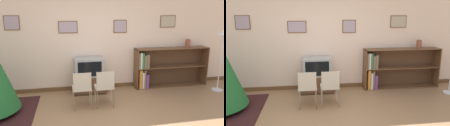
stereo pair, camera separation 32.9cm
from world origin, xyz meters
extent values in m
cube|color=beige|center=(0.00, 2.33, 1.35)|extent=(9.17, 0.08, 2.70)
cube|color=brown|center=(0.00, 2.27, 0.05)|extent=(9.17, 0.03, 0.10)
cube|color=brown|center=(-1.93, 2.28, 1.77)|extent=(0.35, 0.02, 0.34)
cube|color=#A893A3|center=(-1.93, 2.27, 1.77)|extent=(0.31, 0.01, 0.31)
cube|color=brown|center=(-0.64, 2.28, 1.65)|extent=(0.47, 0.02, 0.30)
cube|color=#A893A3|center=(-0.64, 2.27, 1.65)|extent=(0.43, 0.01, 0.26)
cube|color=brown|center=(0.69, 2.28, 1.65)|extent=(0.35, 0.02, 0.33)
cube|color=#A893A3|center=(0.69, 2.27, 1.65)|extent=(0.31, 0.01, 0.30)
cube|color=brown|center=(2.01, 2.28, 1.76)|extent=(0.43, 0.02, 0.32)
cube|color=tan|center=(2.01, 2.27, 1.76)|extent=(0.40, 0.01, 0.28)
sphere|color=gold|center=(-1.95, 1.46, 0.60)|extent=(0.06, 0.06, 0.06)
cube|color=#412A1A|center=(-0.17, 2.02, 0.03)|extent=(0.80, 0.46, 0.05)
cube|color=brown|center=(-0.17, 2.02, 0.25)|extent=(0.83, 0.48, 0.39)
cube|color=#9E9E99|center=(-0.17, 2.02, 0.67)|extent=(0.70, 0.46, 0.46)
cube|color=black|center=(-0.17, 1.78, 0.67)|extent=(0.57, 0.01, 0.36)
cube|color=#BCB29E|center=(-0.42, 1.16, 0.43)|extent=(0.40, 0.40, 0.02)
cube|color=#BCB29E|center=(-0.42, 0.97, 0.63)|extent=(0.35, 0.01, 0.38)
cylinder|color=beige|center=(-0.60, 1.34, 0.21)|extent=(0.02, 0.02, 0.42)
cylinder|color=beige|center=(-0.24, 1.34, 0.21)|extent=(0.02, 0.02, 0.42)
cylinder|color=beige|center=(-0.60, 0.98, 0.21)|extent=(0.02, 0.02, 0.42)
cylinder|color=beige|center=(-0.24, 0.98, 0.21)|extent=(0.02, 0.02, 0.42)
cylinder|color=beige|center=(-0.60, 0.98, 0.41)|extent=(0.02, 0.02, 0.82)
cylinder|color=beige|center=(-0.24, 0.98, 0.41)|extent=(0.02, 0.02, 0.82)
cube|color=#BCB29E|center=(0.07, 1.16, 0.43)|extent=(0.40, 0.40, 0.02)
cube|color=#BCB29E|center=(0.07, 0.97, 0.63)|extent=(0.35, 0.01, 0.38)
cylinder|color=beige|center=(-0.11, 1.34, 0.21)|extent=(0.02, 0.02, 0.42)
cylinder|color=beige|center=(0.25, 1.34, 0.21)|extent=(0.02, 0.02, 0.42)
cylinder|color=beige|center=(-0.11, 0.98, 0.21)|extent=(0.02, 0.02, 0.42)
cylinder|color=beige|center=(0.25, 0.98, 0.21)|extent=(0.02, 0.02, 0.42)
cylinder|color=beige|center=(-0.11, 0.98, 0.41)|extent=(0.02, 0.02, 0.82)
cylinder|color=beige|center=(0.25, 0.98, 0.41)|extent=(0.02, 0.02, 0.82)
cube|color=brown|center=(1.08, 2.09, 0.53)|extent=(0.02, 0.36, 1.07)
cube|color=brown|center=(3.10, 2.09, 0.53)|extent=(0.02, 0.36, 1.07)
cube|color=brown|center=(2.09, 2.09, 1.06)|extent=(2.04, 0.36, 0.02)
cube|color=brown|center=(2.09, 2.09, 0.01)|extent=(2.04, 0.36, 0.02)
cube|color=brown|center=(2.09, 2.09, 0.56)|extent=(2.00, 0.36, 0.02)
cube|color=brown|center=(2.09, 2.26, 0.53)|extent=(2.04, 0.01, 1.07)
cube|color=orange|center=(1.18, 2.04, 0.27)|extent=(0.07, 0.26, 0.51)
cube|color=silver|center=(1.25, 2.05, 0.24)|extent=(0.05, 0.27, 0.44)
cube|color=#756047|center=(1.30, 2.03, 0.26)|extent=(0.04, 0.23, 0.49)
cube|color=#7A3D7F|center=(1.37, 2.03, 0.20)|extent=(0.07, 0.22, 0.37)
cube|color=#756047|center=(1.13, 2.03, 0.77)|extent=(0.05, 0.23, 0.41)
cube|color=silver|center=(1.18, 2.03, 0.77)|extent=(0.04, 0.23, 0.42)
cube|color=#337547|center=(1.23, 2.04, 0.77)|extent=(0.05, 0.25, 0.41)
cube|color=#756047|center=(1.29, 2.07, 0.74)|extent=(0.06, 0.30, 0.35)
cube|color=#756047|center=(1.37, 2.01, 0.75)|extent=(0.06, 0.20, 0.37)
cylinder|color=brown|center=(2.54, 2.09, 1.17)|extent=(0.14, 0.14, 0.21)
torus|color=brown|center=(2.54, 2.09, 1.28)|extent=(0.12, 0.12, 0.02)
cylinder|color=silver|center=(3.14, 1.49, 0.01)|extent=(0.28, 0.28, 0.03)
camera|label=1|loc=(-0.67, -3.28, 2.04)|focal=35.00mm
camera|label=2|loc=(-0.34, -3.34, 2.04)|focal=35.00mm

